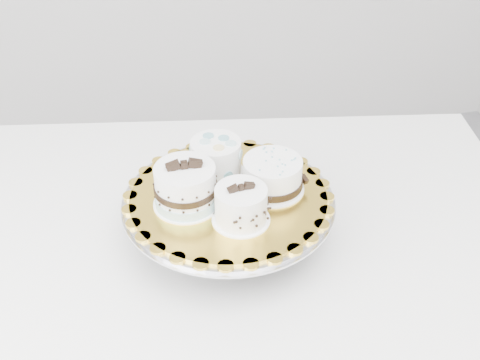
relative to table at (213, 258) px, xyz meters
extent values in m
cube|color=white|center=(0.00, 0.00, 0.05)|extent=(1.44, 1.08, 0.04)
cube|color=white|center=(-0.53, 0.48, -0.33)|extent=(0.06, 0.06, 0.71)
cube|color=white|center=(0.66, 0.28, -0.33)|extent=(0.06, 0.06, 0.71)
cylinder|color=gray|center=(0.03, -0.03, 0.07)|extent=(0.18, 0.18, 0.01)
cylinder|color=gray|center=(0.03, -0.03, 0.12)|extent=(0.12, 0.12, 0.10)
cylinder|color=silver|center=(0.03, -0.03, 0.17)|extent=(0.39, 0.39, 0.01)
cylinder|color=silver|center=(0.03, -0.03, 0.17)|extent=(0.40, 0.40, 0.00)
cylinder|color=gold|center=(0.03, -0.03, 0.18)|extent=(0.47, 0.47, 0.01)
cylinder|color=white|center=(0.04, -0.10, 0.18)|extent=(0.10, 0.10, 0.00)
cylinder|color=white|center=(0.04, -0.10, 0.21)|extent=(0.10, 0.10, 0.06)
cylinder|color=white|center=(-0.05, -0.04, 0.18)|extent=(0.12, 0.12, 0.00)
cylinder|color=white|center=(-0.05, -0.04, 0.22)|extent=(0.11, 0.11, 0.08)
cylinder|color=#A1CACC|center=(-0.05, -0.04, 0.19)|extent=(0.11, 0.11, 0.02)
cylinder|color=black|center=(-0.05, -0.04, 0.22)|extent=(0.11, 0.11, 0.01)
cylinder|color=white|center=(0.02, 0.04, 0.18)|extent=(0.11, 0.11, 0.00)
cylinder|color=white|center=(0.02, 0.04, 0.22)|extent=(0.10, 0.10, 0.07)
cylinder|color=white|center=(0.11, -0.03, 0.18)|extent=(0.12, 0.12, 0.00)
cylinder|color=white|center=(0.11, -0.03, 0.21)|extent=(0.13, 0.13, 0.06)
cylinder|color=black|center=(0.11, -0.03, 0.20)|extent=(0.11, 0.11, 0.01)
camera|label=1|loc=(-0.14, -0.89, 0.86)|focal=45.00mm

